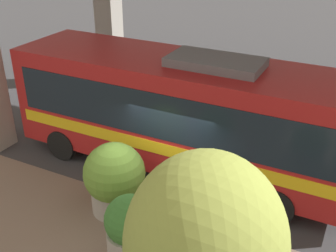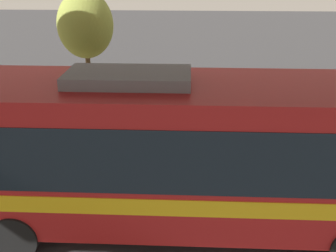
{
  "view_description": "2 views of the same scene",
  "coord_description": "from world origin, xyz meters",
  "px_view_note": "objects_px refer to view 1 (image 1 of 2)",
  "views": [
    {
      "loc": [
        -8.01,
        -4.41,
        7.13
      ],
      "look_at": [
        1.18,
        0.28,
        1.84
      ],
      "focal_mm": 45.0,
      "sensor_mm": 36.0,
      "label": 1
    },
    {
      "loc": [
        10.34,
        0.53,
        5.83
      ],
      "look_at": [
        -0.96,
        -0.02,
        1.27
      ],
      "focal_mm": 45.0,
      "sensor_mm": 36.0,
      "label": 2
    }
  ],
  "objects_px": {
    "fire_hydrant": "(192,243)",
    "street_tree_near": "(205,245)",
    "bus": "(181,108)",
    "planter_extra": "(115,179)",
    "planter_front": "(131,228)"
  },
  "relations": [
    {
      "from": "bus",
      "to": "planter_extra",
      "type": "distance_m",
      "value": 2.93
    },
    {
      "from": "planter_front",
      "to": "planter_extra",
      "type": "relative_size",
      "value": 0.82
    },
    {
      "from": "fire_hydrant",
      "to": "planter_front",
      "type": "height_order",
      "value": "planter_front"
    },
    {
      "from": "fire_hydrant",
      "to": "planter_front",
      "type": "relative_size",
      "value": 0.62
    },
    {
      "from": "street_tree_near",
      "to": "planter_extra",
      "type": "bearing_deg",
      "value": 46.14
    },
    {
      "from": "planter_extra",
      "to": "street_tree_near",
      "type": "height_order",
      "value": "street_tree_near"
    },
    {
      "from": "planter_extra",
      "to": "street_tree_near",
      "type": "xyz_separation_m",
      "value": [
        -3.83,
        -3.99,
        2.63
      ]
    },
    {
      "from": "planter_front",
      "to": "street_tree_near",
      "type": "xyz_separation_m",
      "value": [
        -2.6,
        -2.76,
        2.82
      ]
    },
    {
      "from": "planter_front",
      "to": "street_tree_near",
      "type": "relative_size",
      "value": 0.33
    },
    {
      "from": "fire_hydrant",
      "to": "street_tree_near",
      "type": "xyz_separation_m",
      "value": [
        -3.07,
        -1.45,
        3.1
      ]
    },
    {
      "from": "fire_hydrant",
      "to": "planter_front",
      "type": "bearing_deg",
      "value": 109.85
    },
    {
      "from": "planter_extra",
      "to": "street_tree_near",
      "type": "bearing_deg",
      "value": -133.86
    },
    {
      "from": "fire_hydrant",
      "to": "planter_front",
      "type": "xyz_separation_m",
      "value": [
        -0.47,
        1.31,
        0.28
      ]
    },
    {
      "from": "planter_front",
      "to": "planter_extra",
      "type": "distance_m",
      "value": 1.76
    },
    {
      "from": "bus",
      "to": "planter_front",
      "type": "distance_m",
      "value": 4.16
    }
  ]
}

